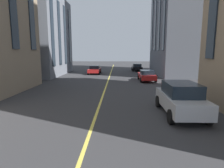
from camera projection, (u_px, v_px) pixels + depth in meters
name	position (u px, v px, depth m)	size (l,w,h in m)	color
lane_centre_line	(103.00, 95.00, 16.62)	(80.00, 0.16, 0.01)	#D8C64C
car_silver_parked_a	(181.00, 98.00, 11.17)	(4.70, 2.14, 1.88)	#B7BABF
car_red_near	(95.00, 70.00, 32.43)	(4.40, 1.95, 1.37)	#B21E1E
car_black_parked_b	(137.00, 67.00, 37.08)	(3.90, 1.89, 1.40)	black
car_red_mid	(147.00, 75.00, 24.36)	(4.40, 1.95, 1.37)	#B21E1E
building_left_far	(27.00, 36.00, 30.40)	(12.47, 11.22, 12.13)	slate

